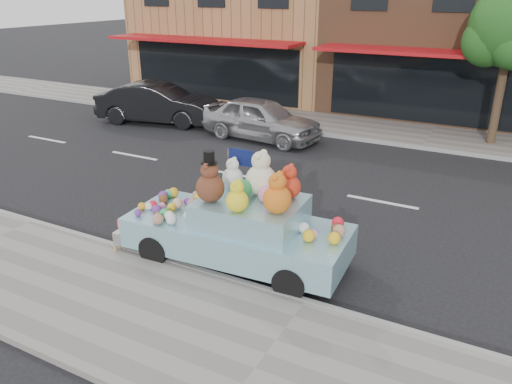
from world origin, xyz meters
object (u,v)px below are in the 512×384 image
Objects in this scene: street_tree at (512,33)px; car_dark at (158,103)px; art_car at (239,224)px; car_silver at (261,119)px.

street_tree reaches higher than car_dark.
art_car is at bearing -146.46° from car_dark.
car_silver is (-7.32, -2.94, -2.96)m from street_tree.
street_tree is 11.76m from art_car.
art_car is at bearing -109.29° from street_tree.
street_tree is 12.64m from car_dark.
car_silver is at bearing 111.34° from art_car.
art_car reaches higher than car_silver.
car_dark is at bearing -166.93° from street_tree.
art_car is (8.21, -7.98, 0.02)m from car_dark.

